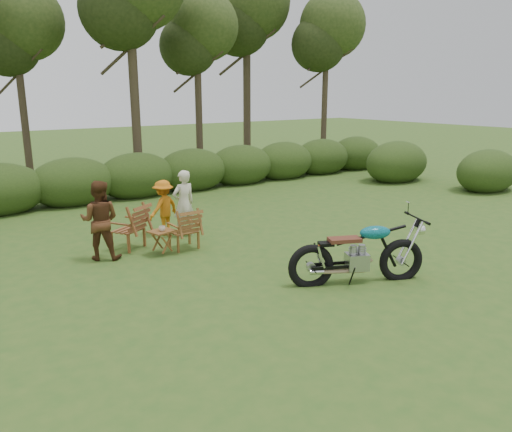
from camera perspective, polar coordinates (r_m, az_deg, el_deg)
ground at (r=9.12m, az=9.13°, el=-7.11°), size 80.00×80.00×0.00m
tree_line at (r=17.04m, az=-13.50°, el=15.53°), size 22.52×11.62×8.14m
motorcycle at (r=9.05m, az=11.33°, el=-7.37°), size 2.49×1.78×1.33m
lawn_chair_right at (r=10.81m, az=-8.20°, el=-3.67°), size 0.61×0.61×0.88m
lawn_chair_left at (r=11.04m, az=-14.33°, el=-3.59°), size 0.91×0.91×0.97m
side_table at (r=10.42m, az=-10.68°, el=-2.98°), size 0.58×0.52×0.51m
cup at (r=10.29m, az=-10.69°, el=-1.43°), size 0.17×0.17×0.10m
adult_a at (r=11.73m, az=-8.13°, el=-2.25°), size 0.59×0.42×1.54m
adult_b at (r=10.52m, az=-17.11°, el=-4.66°), size 0.98×0.93×1.59m
child at (r=11.94m, az=-10.38°, el=-2.05°), size 0.95×0.74×1.29m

